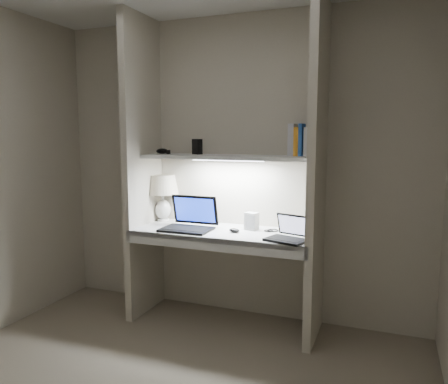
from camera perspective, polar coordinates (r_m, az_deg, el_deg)
The scene contains 17 objects.
back_wall at distance 3.68m, azimuth 1.46°, elevation 3.16°, with size 3.20×0.01×2.50m, color beige.
alcove_panel_left at distance 3.75m, azimuth -10.56°, elevation 3.11°, with size 0.06×0.55×2.50m, color beige.
alcove_panel_right at distance 3.24m, azimuth 12.07°, elevation 2.38°, with size 0.06×0.55×2.50m, color beige.
desk at distance 3.50m, azimuth -0.08°, elevation -5.35°, with size 1.40×0.55×0.04m, color white.
desk_apron at distance 3.28m, azimuth -1.73°, elevation -6.80°, with size 1.46×0.03×0.10m, color silver.
shelf at distance 3.51m, azimuth 0.48°, elevation 4.58°, with size 1.40×0.36×0.03m, color silver.
strip_light at distance 3.51m, azimuth 0.48°, elevation 4.22°, with size 0.60×0.04×0.01m, color white.
table_lamp at distance 3.88m, azimuth -8.01°, elevation 0.28°, with size 0.28×0.28×0.41m.
laptop_main at distance 3.55m, azimuth -4.50°, elevation -3.90°, with size 0.40×0.34×0.26m.
laptop_netbook at distance 3.21m, azimuth 8.51°, elevation -5.51°, with size 0.34×0.32×0.18m.
speaker at distance 3.51m, azimuth 3.62°, elevation -3.83°, with size 0.10×0.07×0.14m, color silver.
mouse at distance 3.42m, azimuth 1.36°, elevation -5.04°, with size 0.09×0.06×0.03m, color black.
cable_coil at distance 3.50m, azimuth 6.40°, elevation -5.00°, with size 0.09×0.09×0.01m, color black.
sticky_note at distance 3.62m, azimuth -7.46°, elevation -4.66°, with size 0.07×0.07×0.00m, color yellow.
book_row at distance 3.46m, azimuth 10.46°, elevation 6.60°, with size 0.24×0.17×0.25m.
shelf_box at distance 3.67m, azimuth -3.52°, elevation 5.93°, with size 0.07×0.05×0.13m, color black.
shelf_gadget at distance 3.77m, azimuth -8.07°, elevation 5.31°, with size 0.11×0.08×0.05m, color black.
Camera 1 is at (1.23, -1.96, 1.53)m, focal length 35.00 mm.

